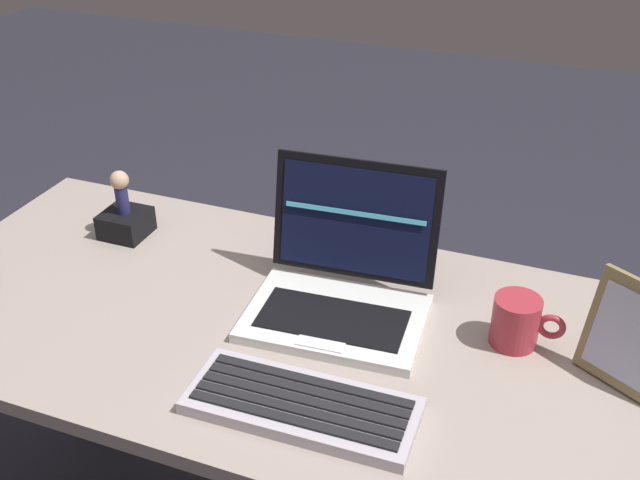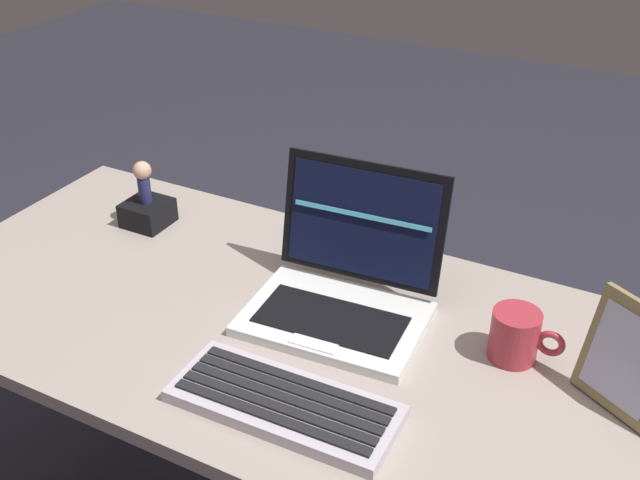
# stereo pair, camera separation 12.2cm
# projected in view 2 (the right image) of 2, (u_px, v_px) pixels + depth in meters

# --- Properties ---
(desk) EXTENTS (1.42, 0.66, 0.74)m
(desk) POSITION_uv_depth(u_px,v_px,m) (292.00, 380.00, 1.36)
(desk) COLOR #9F9288
(desk) RESTS_ON ground
(laptop_front) EXTENTS (0.32, 0.28, 0.24)m
(laptop_front) POSITION_uv_depth(u_px,v_px,m) (343.00, 287.00, 1.30)
(laptop_front) COLOR silver
(laptop_front) RESTS_ON desk
(external_keyboard) EXTENTS (0.34, 0.14, 0.02)m
(external_keyboard) POSITION_uv_depth(u_px,v_px,m) (284.00, 403.00, 1.11)
(external_keyboard) COLOR #BCB3C0
(external_keyboard) RESTS_ON desk
(photo_frame) EXTENTS (0.14, 0.11, 0.17)m
(photo_frame) POSITION_uv_depth(u_px,v_px,m) (627.00, 358.00, 1.08)
(photo_frame) COLOR olive
(photo_frame) RESTS_ON desk
(figurine_stand) EXTENTS (0.09, 0.09, 0.05)m
(figurine_stand) POSITION_uv_depth(u_px,v_px,m) (148.00, 213.00, 1.57)
(figurine_stand) COLOR black
(figurine_stand) RESTS_ON desk
(figurine) EXTENTS (0.04, 0.04, 0.09)m
(figurine) POSITION_uv_depth(u_px,v_px,m) (143.00, 178.00, 1.53)
(figurine) COLOR navy
(figurine) RESTS_ON figurine_stand
(coffee_mug) EXTENTS (0.12, 0.08, 0.09)m
(coffee_mug) POSITION_uv_depth(u_px,v_px,m) (516.00, 336.00, 1.19)
(coffee_mug) COLOR #A92E3A
(coffee_mug) RESTS_ON desk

